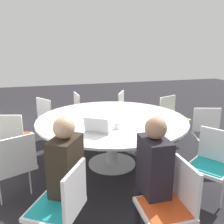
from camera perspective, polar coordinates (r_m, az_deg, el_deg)
The scene contains 16 objects.
ground_plane at distance 4.04m, azimuth 0.00°, elevation -11.71°, with size 16.00×16.00×0.00m, color black.
conference_table at distance 3.79m, azimuth 0.00°, elevation -2.89°, with size 2.25×2.25×0.75m.
chair_0 at distance 2.32m, azimuth -11.38°, elevation -19.70°, with size 0.59×0.59×0.87m.
chair_1 at distance 2.35m, azimuth 13.39°, elevation -19.24°, with size 0.45×0.43×0.87m.
chair_2 at distance 3.19m, azimuth 21.79°, elevation -10.19°, with size 0.60×0.59×0.87m.
chair_3 at distance 4.14m, azimuth 21.18°, elevation -4.25°, with size 0.53×0.54×0.87m.
chair_4 at distance 4.87m, azimuth 13.60°, elevation -0.71°, with size 0.55×0.56×0.87m.
chair_5 at distance 5.23m, azimuth 3.44°, elevation 0.81°, with size 0.59×0.58×0.87m.
chair_6 at distance 5.17m, azimuth -6.60°, elevation 0.55°, with size 0.48×0.46×0.87m.
chair_7 at distance 4.85m, azimuth -13.94°, elevation -0.81°, with size 0.60×0.59×0.87m.
chair_8 at distance 4.02m, azimuth -21.82°, elevation -4.89°, with size 0.52×0.53×0.87m.
chair_9 at distance 3.13m, azimuth -21.37°, elevation -10.66°, with size 0.56×0.57×0.87m.
person_0 at distance 2.43m, azimuth -10.78°, elevation -12.55°, with size 0.42×0.38×1.22m.
person_1 at distance 2.40m, azimuth 9.18°, elevation -12.83°, with size 0.36×0.26×1.22m.
laptop at distance 3.15m, azimuth -3.28°, elevation -3.85°, with size 0.37×0.39×0.21m.
coffee_cup at distance 3.30m, azimuth 1.13°, elevation -3.12°, with size 0.07×0.07×0.09m.
Camera 1 is at (-3.46, 0.95, 1.85)m, focal length 40.00 mm.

